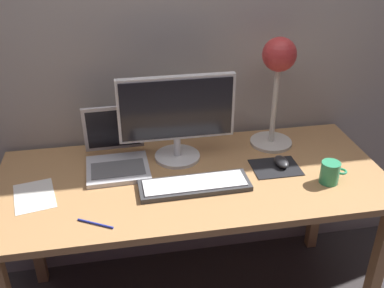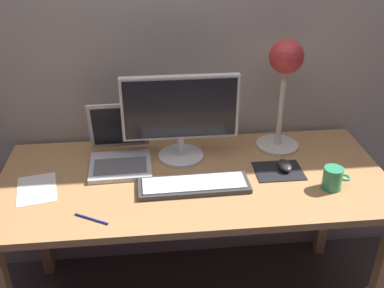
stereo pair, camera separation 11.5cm
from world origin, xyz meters
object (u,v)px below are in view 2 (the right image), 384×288
monitor (180,114)px  mouse (285,165)px  laptop (120,147)px  pen (92,219)px  keyboard_main (194,185)px  desk_lamp (285,73)px  coffee_mug (333,178)px

monitor → mouse: bearing=-18.6°
laptop → pen: (-0.09, -0.41, -0.06)m
laptop → pen: bearing=-102.3°
pen → laptop: bearing=77.7°
keyboard_main → desk_lamp: 0.62m
monitor → mouse: monitor is taller
monitor → coffee_mug: monitor is taller
laptop → mouse: 0.71m
desk_lamp → pen: size_ratio=3.59×
desk_lamp → coffee_mug: 0.49m
keyboard_main → coffee_mug: (0.54, -0.06, 0.03)m
keyboard_main → coffee_mug: 0.54m
coffee_mug → monitor: bearing=152.5°
pen → mouse: bearing=18.3°
pen → coffee_mug: bearing=6.4°
pen → keyboard_main: bearing=22.8°
desk_lamp → pen: desk_lamp is taller
coffee_mug → laptop: bearing=160.1°
keyboard_main → pen: size_ratio=3.16×
desk_lamp → monitor: bearing=-173.3°
desk_lamp → coffee_mug: bearing=-70.8°
laptop → coffee_mug: size_ratio=2.64×
keyboard_main → coffee_mug: bearing=-6.1°
mouse → coffee_mug: coffee_mug is taller
monitor → keyboard_main: 0.31m
coffee_mug → mouse: bearing=133.2°
pen → monitor: bearing=48.7°
laptop → desk_lamp: bearing=3.9°
desk_lamp → coffee_mug: desk_lamp is taller
laptop → coffee_mug: bearing=-19.9°
laptop → monitor: bearing=-0.9°
monitor → keyboard_main: bearing=-82.3°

